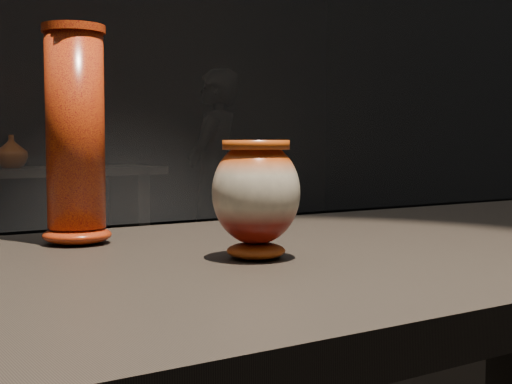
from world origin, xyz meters
TOP-DOWN VIEW (x-y plane):
  - main_vase at (-0.15, -0.04)m, footprint 0.15×0.15m
  - tall_vase at (-0.31, 0.24)m, footprint 0.14×0.14m
  - back_shelf at (0.38, 3.66)m, footprint 2.00×0.60m
  - back_vase_mid at (0.45, 3.62)m, footprint 0.25×0.25m
  - back_vase_right at (0.92, 3.64)m, footprint 0.07×0.07m
  - visitor at (2.00, 3.84)m, footprint 0.70×0.67m

SIDE VIEW (x-z plane):
  - back_shelf at x=0.38m, z-range 0.19..1.09m
  - visitor at x=2.00m, z-range 0.00..1.61m
  - back_vase_right at x=0.92m, z-range 0.90..1.02m
  - main_vase at x=-0.15m, z-range 0.91..1.07m
  - back_vase_mid at x=0.45m, z-range 0.90..1.10m
  - tall_vase at x=-0.31m, z-range 0.89..1.23m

